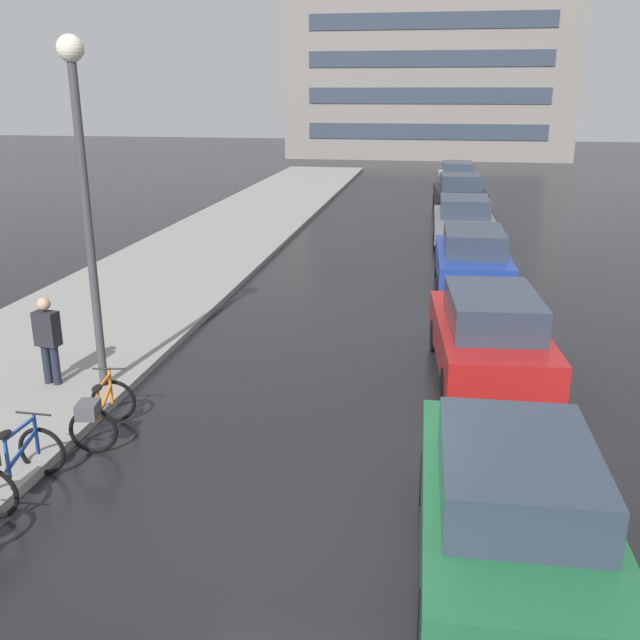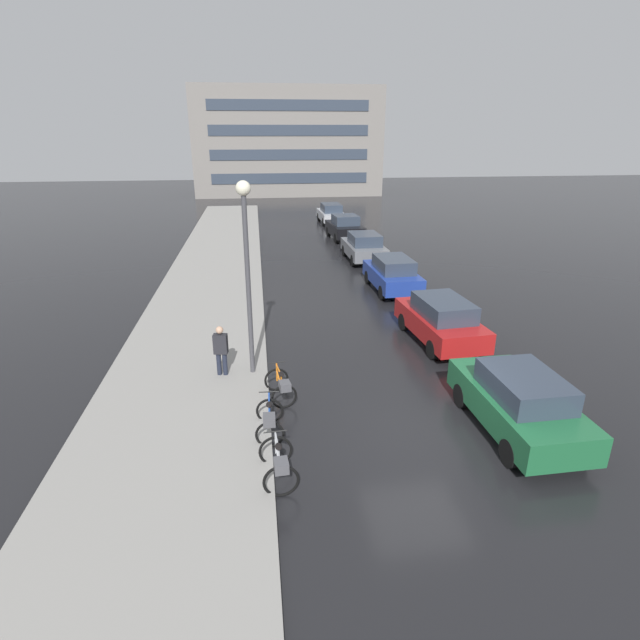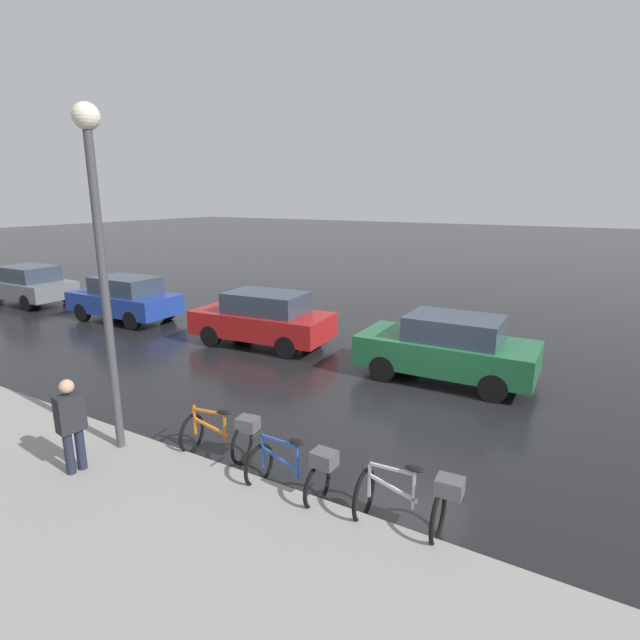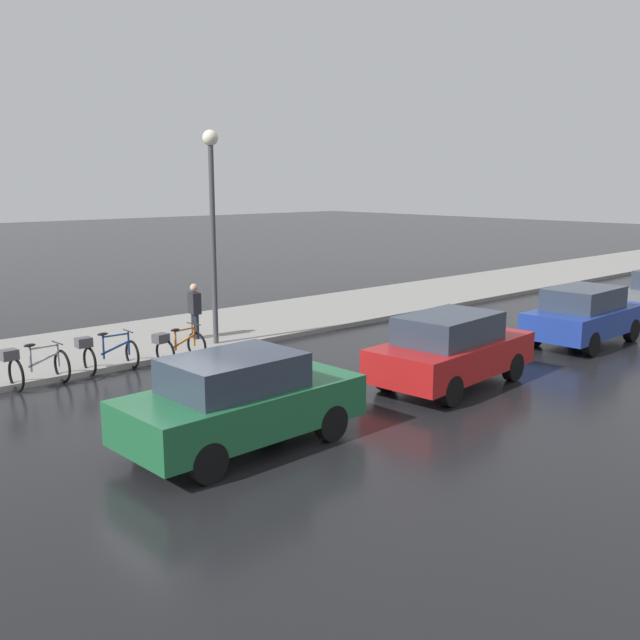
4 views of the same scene
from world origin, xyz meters
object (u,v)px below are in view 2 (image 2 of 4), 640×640
(car_black, at_px, (345,227))
(streetlamp, at_px, (247,253))
(car_green, at_px, (519,402))
(car_red, at_px, (441,320))
(pedestrian, at_px, (221,350))
(car_grey, at_px, (364,247))
(car_blue, at_px, (392,274))
(car_silver, at_px, (331,213))
(bicycle_second, at_px, (270,420))
(bicycle_third, at_px, (281,386))
(bicycle_nearest, at_px, (279,464))

(car_black, height_order, streetlamp, streetlamp)
(car_green, xyz_separation_m, car_red, (0.08, 5.61, 0.01))
(car_green, height_order, pedestrian, pedestrian)
(car_grey, distance_m, car_black, 6.13)
(car_green, xyz_separation_m, car_blue, (-0.02, 11.69, -0.01))
(car_green, relative_size, car_silver, 1.04)
(car_grey, xyz_separation_m, pedestrian, (-7.19, -13.75, 0.14))
(bicycle_second, xyz_separation_m, bicycle_third, (0.37, 1.70, -0.02))
(car_black, relative_size, streetlamp, 0.70)
(pedestrian, bearing_deg, car_red, 14.12)
(car_green, distance_m, car_grey, 17.50)
(bicycle_nearest, distance_m, car_black, 25.55)
(bicycle_nearest, xyz_separation_m, pedestrian, (-1.44, 5.02, 0.44))
(bicycle_nearest, xyz_separation_m, streetlamp, (-0.55, 5.10, 3.30))
(bicycle_second, height_order, car_grey, car_grey)
(bicycle_nearest, xyz_separation_m, car_silver, (5.69, 31.26, 0.29))
(car_red, bearing_deg, pedestrian, -165.88)
(car_red, bearing_deg, bicycle_second, -139.72)
(bicycle_nearest, xyz_separation_m, car_red, (5.95, 6.88, 0.32))
(car_blue, height_order, streetlamp, streetlamp)
(car_silver, xyz_separation_m, streetlamp, (-6.24, -26.16, 3.01))
(bicycle_nearest, height_order, car_green, car_green)
(car_grey, xyz_separation_m, streetlamp, (-6.30, -13.67, 3.00))
(car_red, height_order, car_silver, car_red)
(car_green, relative_size, car_black, 1.05)
(car_grey, bearing_deg, streetlamp, -114.73)
(car_red, xyz_separation_m, car_grey, (-0.21, 11.89, -0.03))
(car_red, bearing_deg, car_grey, 90.99)
(bicycle_nearest, height_order, bicycle_third, bicycle_nearest)
(car_black, bearing_deg, car_blue, -89.32)
(bicycle_third, bearing_deg, streetlamp, 114.90)
(car_blue, xyz_separation_m, pedestrian, (-7.30, -7.94, 0.13))
(car_black, distance_m, pedestrian, 21.13)
(car_black, bearing_deg, pedestrian, -109.79)
(bicycle_third, relative_size, car_black, 0.35)
(car_silver, bearing_deg, bicycle_third, -101.09)
(car_red, relative_size, car_grey, 1.06)
(car_silver, distance_m, pedestrian, 27.19)
(car_green, relative_size, car_blue, 1.02)
(bicycle_nearest, bearing_deg, car_blue, 65.70)
(car_grey, relative_size, streetlamp, 0.70)
(car_blue, height_order, car_black, car_black)
(bicycle_second, xyz_separation_m, car_green, (6.01, -0.45, 0.33))
(bicycle_nearest, relative_size, car_black, 0.35)
(pedestrian, bearing_deg, bicycle_second, -68.41)
(bicycle_second, distance_m, car_black, 23.91)
(car_blue, distance_m, car_silver, 18.30)
(car_blue, distance_m, pedestrian, 10.78)
(bicycle_third, distance_m, car_green, 6.05)
(car_red, bearing_deg, streetlamp, -164.71)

